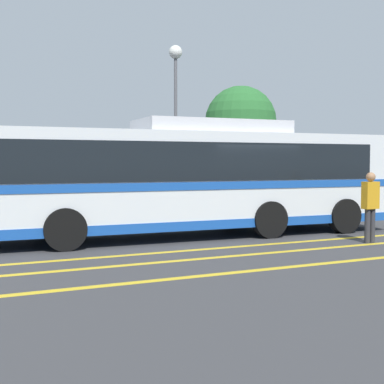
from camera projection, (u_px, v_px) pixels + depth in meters
name	position (u px, v px, depth m)	size (l,w,h in m)	color
ground_plane	(239.00, 234.00, 15.23)	(220.00, 220.00, 0.00)	#38383A
lane_strip_0	(231.00, 247.00, 12.86)	(0.20, 31.86, 0.01)	gold
lane_strip_1	(255.00, 254.00, 11.89)	(0.20, 31.86, 0.01)	gold
lane_strip_2	(296.00, 266.00, 10.51)	(0.20, 31.86, 0.01)	gold
curb_strip	(118.00, 212.00, 21.04)	(39.86, 0.36, 0.15)	#99999E
transit_bus	(193.00, 177.00, 14.77)	(12.26, 3.03, 3.20)	silver
pedestrian_0	(370.00, 203.00, 13.51)	(0.43, 0.24, 1.79)	#2D2D33
street_lamp	(176.00, 84.00, 23.25)	(0.58, 0.58, 7.11)	#59595E
tree_0	(241.00, 122.00, 26.47)	(3.55, 3.55, 5.81)	#513823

